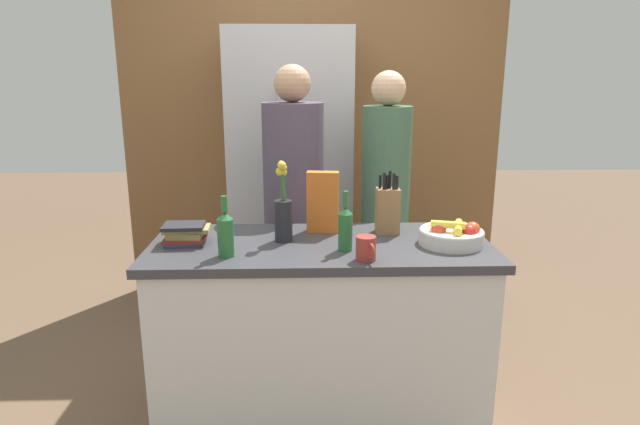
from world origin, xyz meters
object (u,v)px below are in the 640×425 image
(cereal_box, at_px, (323,202))
(person_in_blue, at_px, (385,196))
(coffee_mug, at_px, (366,248))
(bottle_vinegar, at_px, (226,233))
(book_stack, at_px, (186,233))
(bottle_oil, at_px, (345,227))
(person_at_sink, at_px, (294,202))
(refrigerator, at_px, (291,177))
(fruit_bowl, at_px, (452,235))
(knife_block, at_px, (388,210))
(flower_vase, at_px, (283,213))

(cereal_box, xyz_separation_m, person_in_blue, (0.39, 0.56, -0.10))
(coffee_mug, distance_m, bottle_vinegar, 0.58)
(cereal_box, bearing_deg, coffee_mug, -69.03)
(cereal_box, bearing_deg, book_stack, -164.76)
(coffee_mug, bearing_deg, bottle_oil, 119.74)
(bottle_vinegar, height_order, person_at_sink, person_at_sink)
(refrigerator, bearing_deg, fruit_bowl, -60.86)
(refrigerator, height_order, knife_block, refrigerator)
(knife_block, distance_m, cereal_box, 0.31)
(refrigerator, xyz_separation_m, fruit_bowl, (0.74, -1.33, -0.01))
(flower_vase, bearing_deg, person_at_sink, 86.19)
(fruit_bowl, distance_m, cereal_box, 0.62)
(flower_vase, bearing_deg, bottle_oil, -28.23)
(knife_block, xyz_separation_m, bottle_vinegar, (-0.72, -0.32, -0.01))
(knife_block, xyz_separation_m, coffee_mug, (-0.15, -0.39, -0.06))
(fruit_bowl, bearing_deg, coffee_mug, -153.82)
(flower_vase, relative_size, coffee_mug, 3.06)
(refrigerator, relative_size, coffee_mug, 16.05)
(refrigerator, height_order, cereal_box, refrigerator)
(refrigerator, bearing_deg, book_stack, -109.07)
(flower_vase, xyz_separation_m, bottle_vinegar, (-0.23, -0.20, -0.03))
(bottle_oil, relative_size, bottle_vinegar, 1.02)
(fruit_bowl, distance_m, knife_block, 0.33)
(knife_block, relative_size, person_in_blue, 0.18)
(book_stack, bearing_deg, bottle_vinegar, -41.17)
(person_in_blue, bearing_deg, cereal_box, -126.81)
(coffee_mug, xyz_separation_m, person_in_blue, (0.23, 0.98, -0.00))
(fruit_bowl, relative_size, flower_vase, 0.77)
(fruit_bowl, height_order, book_stack, fruit_bowl)
(knife_block, height_order, coffee_mug, knife_block)
(refrigerator, xyz_separation_m, person_at_sink, (0.03, -0.70, -0.01))
(knife_block, distance_m, person_at_sink, 0.64)
(knife_block, height_order, bottle_oil, knife_block)
(coffee_mug, bearing_deg, person_in_blue, 77.03)
(person_in_blue, bearing_deg, knife_block, -99.89)
(cereal_box, relative_size, book_stack, 1.42)
(book_stack, distance_m, bottle_vinegar, 0.28)
(refrigerator, height_order, fruit_bowl, refrigerator)
(flower_vase, height_order, person_at_sink, person_at_sink)
(bottle_vinegar, bearing_deg, cereal_box, 39.94)
(coffee_mug, relative_size, bottle_oil, 0.46)
(flower_vase, relative_size, person_at_sink, 0.22)
(person_at_sink, bearing_deg, refrigerator, 118.13)
(coffee_mug, xyz_separation_m, bottle_oil, (-0.07, 0.13, 0.05))
(coffee_mug, bearing_deg, bottle_vinegar, 172.89)
(person_in_blue, bearing_deg, bottle_oil, -111.72)
(fruit_bowl, relative_size, bottle_oil, 1.09)
(flower_vase, bearing_deg, refrigerator, 89.60)
(fruit_bowl, height_order, person_in_blue, person_in_blue)
(book_stack, relative_size, bottle_oil, 0.79)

